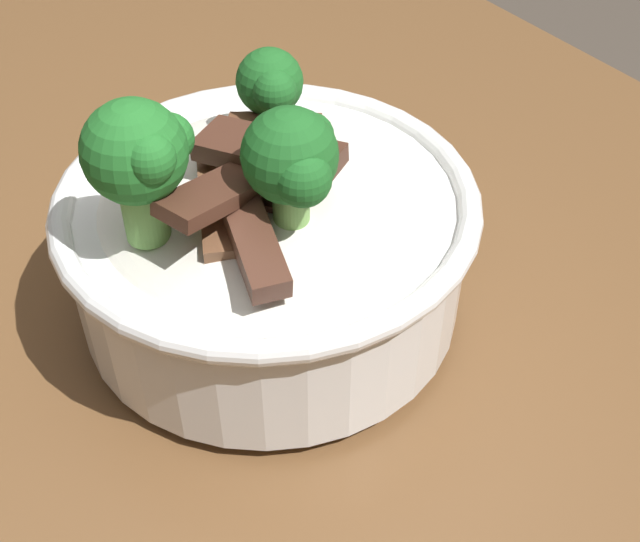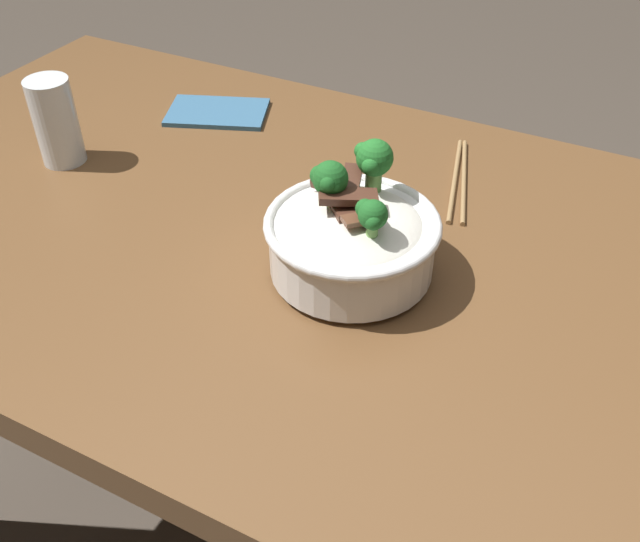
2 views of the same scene
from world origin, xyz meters
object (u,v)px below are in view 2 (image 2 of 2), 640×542
drinking_glass (58,127)px  folded_napkin (217,112)px  chopsticks_pair (459,179)px  rice_bowl (352,234)px

drinking_glass → folded_napkin: drinking_glass is taller
drinking_glass → chopsticks_pair: bearing=-158.7°
rice_bowl → chopsticks_pair: bearing=-101.3°
chopsticks_pair → folded_napkin: (0.43, -0.02, 0.00)m
rice_bowl → chopsticks_pair: size_ratio=0.95×
drinking_glass → chopsticks_pair: size_ratio=0.59×
drinking_glass → folded_napkin: 0.27m
rice_bowl → drinking_glass: bearing=-5.1°
rice_bowl → folded_napkin: rice_bowl is taller
chopsticks_pair → folded_napkin: 0.43m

